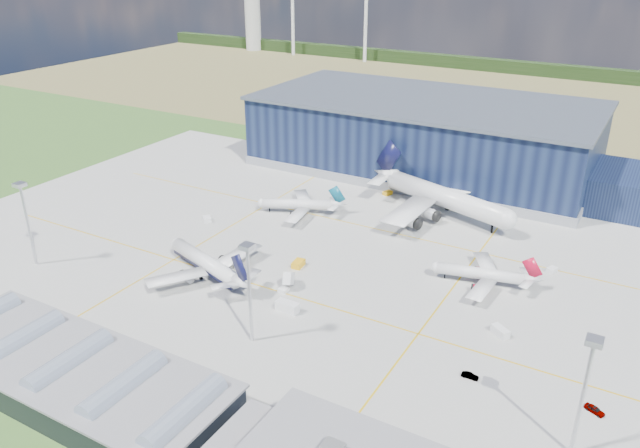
{
  "coord_description": "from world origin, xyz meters",
  "views": [
    {
      "loc": [
        77.99,
        -119.31,
        77.81
      ],
      "look_at": [
        2.42,
        12.49,
        9.07
      ],
      "focal_mm": 35.0,
      "sensor_mm": 36.0,
      "label": 1
    }
  ],
  "objects_px": {
    "airstair": "(289,282)",
    "car_a": "(595,410)",
    "airliner_widebody": "(446,188)",
    "light_mast_center": "(249,278)",
    "gse_tug_c": "(388,193)",
    "car_b": "(470,376)",
    "airliner_regional": "(297,199)",
    "gse_cart_b": "(207,219)",
    "gse_van_a": "(287,307)",
    "light_mast_west": "(25,211)",
    "gse_tug_a": "(298,264)",
    "gse_van_b": "(500,332)",
    "airliner_navy": "(205,255)",
    "gse_cart_a": "(552,270)",
    "airliner_red": "(481,268)",
    "hangar": "(431,139)",
    "light_mast_east": "(586,379)"
  },
  "relations": [
    {
      "from": "hangar",
      "to": "gse_cart_b",
      "type": "relative_size",
      "value": 43.69
    },
    {
      "from": "airstair",
      "to": "car_a",
      "type": "bearing_deg",
      "value": -28.59
    },
    {
      "from": "gse_van_a",
      "to": "gse_cart_a",
      "type": "distance_m",
      "value": 70.2
    },
    {
      "from": "airliner_regional",
      "to": "car_a",
      "type": "height_order",
      "value": "airliner_regional"
    },
    {
      "from": "gse_tug_c",
      "to": "gse_cart_b",
      "type": "height_order",
      "value": "gse_cart_b"
    },
    {
      "from": "light_mast_east",
      "to": "gse_van_b",
      "type": "xyz_separation_m",
      "value": [
        -19.48,
        28.38,
        -14.46
      ]
    },
    {
      "from": "airstair",
      "to": "car_b",
      "type": "height_order",
      "value": "airstair"
    },
    {
      "from": "airliner_widebody",
      "to": "gse_tug_c",
      "type": "bearing_deg",
      "value": -178.16
    },
    {
      "from": "light_mast_center",
      "to": "light_mast_east",
      "type": "bearing_deg",
      "value": 0.0
    },
    {
      "from": "gse_van_a",
      "to": "light_mast_center",
      "type": "bearing_deg",
      "value": -179.87
    },
    {
      "from": "light_mast_center",
      "to": "airliner_widebody",
      "type": "relative_size",
      "value": 0.41
    },
    {
      "from": "hangar",
      "to": "airliner_regional",
      "type": "xyz_separation_m",
      "value": [
        -20.79,
        -61.02,
        -6.99
      ]
    },
    {
      "from": "gse_tug_a",
      "to": "gse_tug_c",
      "type": "height_order",
      "value": "gse_tug_a"
    },
    {
      "from": "airliner_navy",
      "to": "airliner_red",
      "type": "bearing_deg",
      "value": -135.83
    },
    {
      "from": "airliner_red",
      "to": "gse_tug_a",
      "type": "height_order",
      "value": "airliner_red"
    },
    {
      "from": "light_mast_west",
      "to": "car_b",
      "type": "xyz_separation_m",
      "value": [
        114.36,
        10.89,
        -14.88
      ]
    },
    {
      "from": "gse_van_a",
      "to": "airliner_red",
      "type": "bearing_deg",
      "value": -43.84
    },
    {
      "from": "gse_tug_c",
      "to": "gse_cart_b",
      "type": "xyz_separation_m",
      "value": [
        -38.89,
        -47.57,
        0.05
      ]
    },
    {
      "from": "gse_tug_a",
      "to": "gse_van_b",
      "type": "height_order",
      "value": "gse_van_b"
    },
    {
      "from": "light_mast_west",
      "to": "airliner_regional",
      "type": "bearing_deg",
      "value": 56.62
    },
    {
      "from": "light_mast_center",
      "to": "airliner_widebody",
      "type": "distance_m",
      "value": 86.19
    },
    {
      "from": "hangar",
      "to": "gse_cart_a",
      "type": "bearing_deg",
      "value": -47.15
    },
    {
      "from": "gse_van_a",
      "to": "car_a",
      "type": "xyz_separation_m",
      "value": [
        66.72,
        -1.07,
        -0.55
      ]
    },
    {
      "from": "light_mast_center",
      "to": "car_a",
      "type": "bearing_deg",
      "value": 10.66
    },
    {
      "from": "gse_cart_b",
      "to": "gse_tug_a",
      "type": "bearing_deg",
      "value": -63.51
    },
    {
      "from": "car_b",
      "to": "gse_van_b",
      "type": "bearing_deg",
      "value": -4.89
    },
    {
      "from": "light_mast_center",
      "to": "airstair",
      "type": "bearing_deg",
      "value": 102.97
    },
    {
      "from": "gse_tug_a",
      "to": "car_b",
      "type": "relative_size",
      "value": 1.19
    },
    {
      "from": "light_mast_west",
      "to": "airliner_navy",
      "type": "xyz_separation_m",
      "value": [
        42.95,
        18.0,
        -9.77
      ]
    },
    {
      "from": "airstair",
      "to": "car_b",
      "type": "xyz_separation_m",
      "value": [
        49.66,
        -12.12,
        -1.04
      ]
    },
    {
      "from": "light_mast_west",
      "to": "car_b",
      "type": "relative_size",
      "value": 6.86
    },
    {
      "from": "gse_tug_c",
      "to": "airstair",
      "type": "distance_m",
      "value": 69.14
    },
    {
      "from": "gse_tug_c",
      "to": "gse_cart_b",
      "type": "bearing_deg",
      "value": -106.92
    },
    {
      "from": "gse_tug_c",
      "to": "car_a",
      "type": "xyz_separation_m",
      "value": [
        76.63,
        -79.4,
        -0.03
      ]
    },
    {
      "from": "airliner_widebody",
      "to": "car_a",
      "type": "bearing_deg",
      "value": -34.06
    },
    {
      "from": "hangar",
      "to": "airliner_regional",
      "type": "bearing_deg",
      "value": -108.82
    },
    {
      "from": "airstair",
      "to": "gse_cart_a",
      "type": "bearing_deg",
      "value": 16.19
    },
    {
      "from": "airliner_red",
      "to": "car_b",
      "type": "distance_m",
      "value": 38.8
    },
    {
      "from": "airliner_regional",
      "to": "airstair",
      "type": "xyz_separation_m",
      "value": [
        22.68,
        -40.78,
        -3.03
      ]
    },
    {
      "from": "airstair",
      "to": "car_b",
      "type": "bearing_deg",
      "value": -34.12
    },
    {
      "from": "airliner_regional",
      "to": "gse_van_b",
      "type": "distance_m",
      "value": 81.66
    },
    {
      "from": "gse_van_b",
      "to": "gse_van_a",
      "type": "bearing_deg",
      "value": 142.91
    },
    {
      "from": "gse_tug_a",
      "to": "gse_cart_b",
      "type": "distance_m",
      "value": 41.11
    },
    {
      "from": "hangar",
      "to": "gse_tug_c",
      "type": "height_order",
      "value": "hangar"
    },
    {
      "from": "gse_van_a",
      "to": "gse_cart_b",
      "type": "height_order",
      "value": "gse_van_a"
    },
    {
      "from": "light_mast_west",
      "to": "gse_van_b",
      "type": "bearing_deg",
      "value": 13.8
    },
    {
      "from": "airliner_red",
      "to": "gse_cart_a",
      "type": "distance_m",
      "value": 21.52
    },
    {
      "from": "airliner_regional",
      "to": "gse_cart_b",
      "type": "bearing_deg",
      "value": 18.49
    },
    {
      "from": "car_b",
      "to": "car_a",
      "type": "bearing_deg",
      "value": -86.77
    },
    {
      "from": "light_mast_center",
      "to": "gse_tug_c",
      "type": "bearing_deg",
      "value": 95.99
    }
  ]
}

